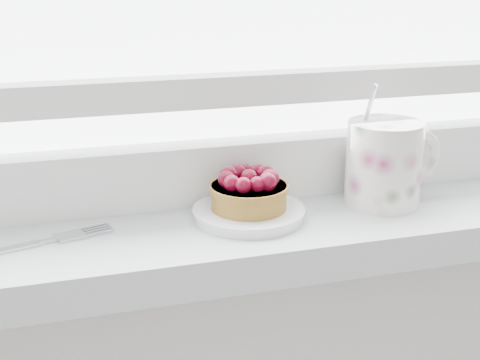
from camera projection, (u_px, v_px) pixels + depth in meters
name	position (u px, v px, depth m)	size (l,w,h in m)	color
saucer	(249.00, 213.00, 0.73)	(0.12, 0.12, 0.01)	white
raspberry_tart	(249.00, 190.00, 0.73)	(0.09, 0.09, 0.05)	brown
floral_mug	(386.00, 161.00, 0.77)	(0.13, 0.10, 0.14)	white
fork	(22.00, 246.00, 0.66)	(0.18, 0.07, 0.00)	silver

